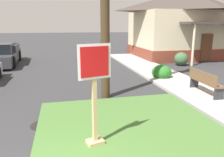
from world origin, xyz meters
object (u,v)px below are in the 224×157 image
(stop_sign, at_px, (95,98))
(street_bench, at_px, (205,81))
(pickup_truck_charcoal, at_px, (1,56))
(manhole_cover, at_px, (44,125))

(stop_sign, xyz_separation_m, street_bench, (4.63, 2.70, -0.57))
(pickup_truck_charcoal, bearing_deg, manhole_cover, -71.69)
(pickup_truck_charcoal, relative_size, street_bench, 3.17)
(manhole_cover, xyz_separation_m, street_bench, (5.85, 1.28, 0.59))
(manhole_cover, xyz_separation_m, pickup_truck_charcoal, (-3.48, 10.51, 0.61))
(stop_sign, height_order, manhole_cover, stop_sign)
(pickup_truck_charcoal, xyz_separation_m, street_bench, (9.33, -9.23, -0.02))
(manhole_cover, bearing_deg, street_bench, 12.32)
(stop_sign, relative_size, manhole_cover, 3.19)
(stop_sign, relative_size, street_bench, 1.24)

